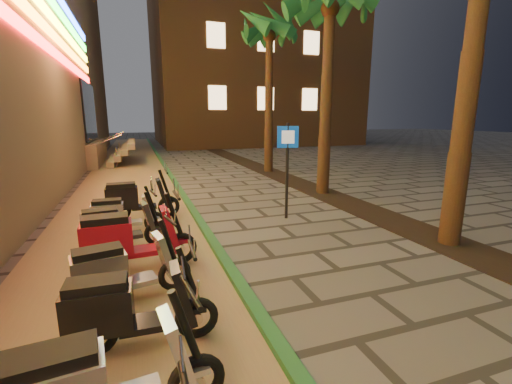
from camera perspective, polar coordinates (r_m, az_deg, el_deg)
name	(u,v)px	position (r m, az deg, el deg)	size (l,w,h in m)	color
ground	(357,341)	(4.39, 16.43, -22.67)	(120.00, 120.00, 0.00)	#474442
parking_strip	(128,188)	(13.11, -20.57, 0.60)	(3.40, 60.00, 0.01)	#8C7251
green_curb	(176,184)	(13.16, -13.19, 1.31)	(0.18, 60.00, 0.10)	#235D2F
planting_strip	(358,207)	(10.09, 16.69, -2.42)	(1.20, 40.00, 0.02)	black
apartment_block	(247,14)	(37.97, -1.55, 27.57)	(18.00, 16.06, 25.00)	brown
palm_c	(330,7)	(11.91, 12.26, 27.84)	(2.97, 3.02, 6.91)	#472D19
palm_d	(269,36)	(16.34, 2.26, 24.51)	(2.97, 3.02, 7.16)	#472D19
pedestrian_sign	(287,158)	(8.38, 5.25, 5.70)	(0.51, 0.14, 2.36)	black
scooter_5	(124,310)	(4.08, -21.12, -17.81)	(1.60, 0.56, 1.13)	black
scooter_6	(119,271)	(5.02, -21.82, -12.13)	(1.57, 0.72, 1.11)	black
scooter_7	(126,240)	(5.95, -20.86, -7.43)	(1.81, 0.63, 1.28)	black
scooter_8	(115,227)	(6.93, -22.40, -5.44)	(1.58, 0.63, 1.11)	black
scooter_9	(120,215)	(7.83, -21.77, -3.57)	(1.50, 0.53, 1.06)	black
scooter_10	(134,199)	(8.90, -19.70, -1.09)	(1.74, 0.61, 1.23)	black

